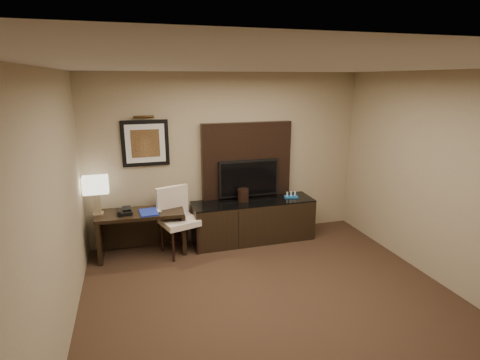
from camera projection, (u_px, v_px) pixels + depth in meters
name	position (u px, v px, depth m)	size (l,w,h in m)	color
floor	(286.00, 321.00, 4.15)	(4.50, 5.00, 0.01)	#342217
ceiling	(296.00, 67.00, 3.44)	(4.50, 5.00, 0.01)	silver
wall_back	(228.00, 157.00, 6.11)	(4.50, 0.01, 2.70)	tan
wall_left	(47.00, 230.00, 3.18)	(0.01, 5.00, 2.70)	tan
wall_right	(466.00, 188.00, 4.41)	(0.01, 5.00, 2.70)	tan
desk	(142.00, 233.00, 5.66)	(1.27, 0.54, 0.68)	black
credenza	(253.00, 221.00, 6.14)	(1.98, 0.55, 0.68)	black
tv_wall_panel	(247.00, 162.00, 6.16)	(1.50, 0.12, 1.30)	black
tv	(248.00, 178.00, 6.13)	(1.00, 0.08, 0.60)	black
artwork	(145.00, 143.00, 5.66)	(0.70, 0.04, 0.70)	black
picture_light	(144.00, 117.00, 5.52)	(0.04, 0.04, 0.30)	#422B15
desk_chair	(179.00, 221.00, 5.63)	(0.50, 0.58, 1.05)	beige
table_lamp	(96.00, 194.00, 5.40)	(0.38, 0.22, 0.62)	#97835E
desk_phone	(125.00, 211.00, 5.44)	(0.20, 0.18, 0.10)	black
blue_folder	(149.00, 212.00, 5.52)	(0.25, 0.34, 0.02)	#172899
book	(149.00, 205.00, 5.53)	(0.16, 0.02, 0.21)	tan
ice_bucket	(243.00, 195.00, 6.01)	(0.19, 0.19, 0.21)	black
minibar_tray	(291.00, 195.00, 6.23)	(0.23, 0.14, 0.08)	#1A62AC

